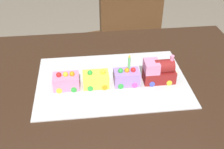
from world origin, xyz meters
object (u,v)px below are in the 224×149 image
at_px(cake_locomotive, 159,71).
at_px(chair, 125,43).
at_px(cake_car_gondola_lemon, 97,79).
at_px(birthday_candle, 129,62).
at_px(cake_car_hopper_lavender, 127,77).
at_px(cake_car_tanker_bubblegum, 66,81).
at_px(dining_table, 98,111).

bearing_deg(cake_locomotive, chair, -89.53).
distance_m(cake_car_gondola_lemon, birthday_candle, 0.15).
height_order(cake_locomotive, cake_car_hopper_lavender, cake_locomotive).
relative_size(cake_car_tanker_bubblegum, birthday_candle, 1.64).
distance_m(chair, cake_car_hopper_lavender, 0.87).
distance_m(cake_car_tanker_bubblegum, birthday_candle, 0.25).
height_order(dining_table, cake_car_hopper_lavender, cake_car_hopper_lavender).
bearing_deg(chair, birthday_candle, 70.62).
bearing_deg(birthday_candle, cake_car_hopper_lavender, -0.00).
bearing_deg(cake_car_gondola_lemon, dining_table, 83.66).
relative_size(chair, cake_locomotive, 6.14).
xyz_separation_m(cake_car_hopper_lavender, birthday_candle, (-0.01, 0.00, 0.07)).
xyz_separation_m(dining_table, cake_locomotive, (-0.25, -0.03, 0.16)).
height_order(cake_locomotive, cake_car_gondola_lemon, cake_locomotive).
bearing_deg(chair, dining_table, 62.46).
bearing_deg(cake_car_gondola_lemon, cake_car_tanker_bubblegum, 0.00).
xyz_separation_m(dining_table, chair, (-0.24, -0.83, -0.16)).
distance_m(chair, cake_car_tanker_bubblegum, 0.93).
bearing_deg(chair, cake_car_gondola_lemon, 62.08).
bearing_deg(birthday_candle, cake_locomotive, -180.00).
height_order(cake_locomotive, birthday_candle, birthday_candle).
distance_m(cake_locomotive, cake_car_hopper_lavender, 0.13).
distance_m(cake_locomotive, cake_car_tanker_bubblegum, 0.37).
bearing_deg(dining_table, cake_car_hopper_lavender, -165.44).
xyz_separation_m(cake_locomotive, cake_car_hopper_lavender, (0.13, -0.00, -0.02)).
relative_size(cake_car_gondola_lemon, birthday_candle, 1.64).
xyz_separation_m(cake_car_hopper_lavender, cake_car_gondola_lemon, (0.12, 0.00, -0.00)).
distance_m(cake_car_hopper_lavender, birthday_candle, 0.07).
relative_size(cake_car_hopper_lavender, birthday_candle, 1.64).
relative_size(cake_locomotive, cake_car_hopper_lavender, 1.40).
height_order(cake_car_hopper_lavender, cake_car_tanker_bubblegum, same).
height_order(dining_table, chair, chair).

